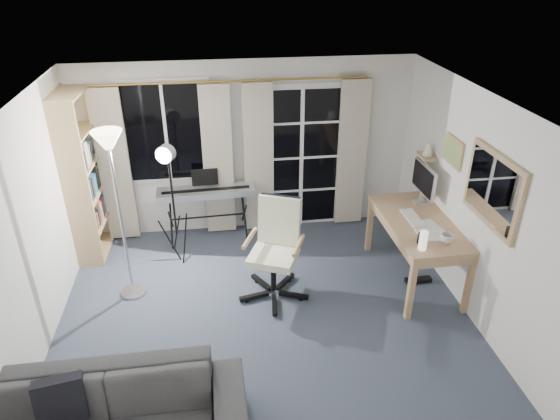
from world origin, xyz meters
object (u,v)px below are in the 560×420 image
(mug, at_px, (447,237))
(sofa, at_px, (102,413))
(keyboard_piano, at_px, (206,193))
(studio_light, at_px, (168,168))
(torchiere_lamp, at_px, (112,167))
(bookshelf, at_px, (82,179))
(desk, at_px, (418,228))
(monitor, at_px, (424,180))
(office_chair, at_px, (277,240))

(mug, xyz_separation_m, sofa, (-3.42, -1.46, -0.44))
(mug, bearing_deg, keyboard_piano, 145.12)
(keyboard_piano, xyz_separation_m, studio_light, (-0.42, -0.47, 0.59))
(torchiere_lamp, bearing_deg, studio_light, 52.84)
(bookshelf, height_order, keyboard_piano, bookshelf)
(mug, bearing_deg, bookshelf, 156.70)
(torchiere_lamp, distance_m, desk, 3.51)
(monitor, bearing_deg, mug, -96.74)
(bookshelf, distance_m, sofa, 3.35)
(office_chair, height_order, monitor, monitor)
(monitor, bearing_deg, bookshelf, 168.02)
(keyboard_piano, relative_size, mug, 9.93)
(keyboard_piano, bearing_deg, mug, -37.31)
(keyboard_piano, relative_size, desk, 0.87)
(keyboard_piano, xyz_separation_m, mug, (2.57, -1.79, 0.16))
(studio_light, relative_size, monitor, 2.79)
(bookshelf, xyz_separation_m, monitor, (4.21, -0.82, 0.08))
(office_chair, bearing_deg, desk, 22.90)
(office_chair, distance_m, mug, 1.86)
(keyboard_piano, distance_m, office_chair, 1.50)
(keyboard_piano, bearing_deg, torchiere_lamp, -131.71)
(monitor, xyz_separation_m, mug, (-0.10, -0.95, -0.24))
(desk, xyz_separation_m, monitor, (0.20, 0.45, 0.41))
(monitor, relative_size, mug, 4.39)
(torchiere_lamp, xyz_separation_m, office_chair, (1.70, -0.15, -0.93))
(mug, bearing_deg, desk, 101.31)
(bookshelf, bearing_deg, torchiere_lamp, -58.51)
(office_chair, relative_size, desk, 0.77)
(keyboard_piano, height_order, studio_light, studio_light)
(desk, relative_size, sofa, 0.68)
(mug, relative_size, sofa, 0.06)
(bookshelf, distance_m, torchiere_lamp, 1.40)
(torchiere_lamp, xyz_separation_m, studio_light, (0.50, 0.65, -0.32))
(studio_light, bearing_deg, office_chair, -10.87)
(bookshelf, relative_size, desk, 1.43)
(office_chair, height_order, mug, office_chair)
(torchiere_lamp, height_order, office_chair, torchiere_lamp)
(desk, relative_size, mug, 11.48)
(monitor, distance_m, sofa, 4.31)
(torchiere_lamp, bearing_deg, office_chair, -5.17)
(keyboard_piano, relative_size, monitor, 2.26)
(bookshelf, relative_size, studio_light, 1.33)
(monitor, height_order, mug, monitor)
(desk, bearing_deg, monitor, 65.49)
(studio_light, xyz_separation_m, office_chair, (1.21, -0.81, -0.62))
(bookshelf, relative_size, monitor, 3.73)
(torchiere_lamp, relative_size, studio_light, 1.24)
(bookshelf, relative_size, sofa, 0.97)
(keyboard_piano, bearing_deg, desk, -30.02)
(keyboard_piano, distance_m, sofa, 3.37)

